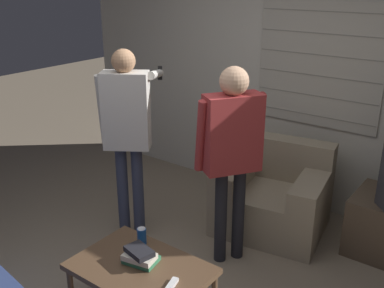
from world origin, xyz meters
name	(u,v)px	position (x,y,z in m)	size (l,w,h in m)	color
wall_back	(287,79)	(0.01, 2.03, 1.28)	(5.20, 0.08, 2.55)	#BCB7A8
armchair_beige	(273,196)	(0.26, 1.39, 0.32)	(1.07, 0.94, 0.81)	gray
coffee_table	(141,272)	(0.12, -0.27, 0.40)	(0.90, 0.62, 0.44)	brown
person_left_standing	(127,123)	(-0.71, 0.49, 1.08)	(0.49, 0.85, 1.71)	#33384C
person_right_standing	(232,143)	(0.19, 0.72, 1.04)	(0.52, 0.77, 1.64)	black
book_stack	(140,256)	(0.09, -0.24, 0.50)	(0.24, 0.20, 0.11)	#33754C
soda_can	(142,236)	(-0.05, -0.07, 0.51)	(0.07, 0.07, 0.13)	#194C9E
spare_remote	(172,285)	(0.42, -0.31, 0.46)	(0.07, 0.14, 0.02)	white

